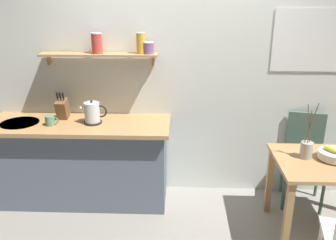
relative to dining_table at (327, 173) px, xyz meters
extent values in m
plane|color=gray|center=(-1.32, 0.14, -0.61)|extent=(14.00, 14.00, 0.00)
cube|color=silver|center=(-1.12, 0.79, 0.74)|extent=(6.80, 0.10, 2.70)
cube|color=white|center=(0.00, 0.73, 1.06)|extent=(0.81, 0.01, 0.61)
cube|color=silver|center=(0.00, 0.74, 1.06)|extent=(0.75, 0.01, 0.55)
cube|color=slate|center=(-2.32, 0.46, -0.18)|extent=(1.74, 0.52, 0.85)
cube|color=tan|center=(-2.32, 0.44, 0.26)|extent=(1.83, 0.63, 0.04)
cylinder|color=#B7BABF|center=(-2.90, 0.42, 0.28)|extent=(0.38, 0.38, 0.01)
cube|color=tan|center=(-2.11, 0.63, 0.93)|extent=(1.16, 0.18, 0.02)
cube|color=#99754C|center=(-2.64, 0.71, 0.87)|extent=(0.02, 0.06, 0.12)
cube|color=#99754C|center=(-1.58, 0.71, 0.87)|extent=(0.02, 0.06, 0.12)
cylinder|color=#BC4238|center=(-2.12, 0.63, 1.03)|extent=(0.10, 0.10, 0.19)
cylinder|color=silver|center=(-2.12, 0.63, 1.13)|extent=(0.11, 0.11, 0.01)
cylinder|color=gold|center=(-1.69, 0.63, 1.04)|extent=(0.08, 0.08, 0.19)
cylinder|color=silver|center=(-1.69, 0.63, 1.14)|extent=(0.09, 0.09, 0.01)
cylinder|color=#7F5689|center=(-1.62, 0.63, 0.99)|extent=(0.10, 0.10, 0.10)
cylinder|color=silver|center=(-1.62, 0.63, 1.05)|extent=(0.11, 0.11, 0.01)
cube|color=tan|center=(0.00, 0.00, 0.11)|extent=(0.91, 0.74, 0.03)
cube|color=tan|center=(-0.40, -0.32, -0.26)|extent=(0.06, 0.06, 0.70)
cube|color=tan|center=(-0.40, 0.32, -0.26)|extent=(0.06, 0.06, 0.70)
cube|color=#4C6B5B|center=(-0.02, 0.48, -0.18)|extent=(0.50, 0.49, 0.03)
cube|color=#4C6B5B|center=(0.02, 0.67, 0.09)|extent=(0.37, 0.10, 0.50)
cylinder|color=#4C6B5B|center=(-0.24, 0.35, -0.40)|extent=(0.03, 0.03, 0.42)
cylinder|color=#4C6B5B|center=(0.12, 0.27, -0.40)|extent=(0.03, 0.03, 0.42)
cylinder|color=#4C6B5B|center=(-0.17, 0.69, -0.40)|extent=(0.03, 0.03, 0.42)
cylinder|color=#4C6B5B|center=(0.19, 0.62, -0.40)|extent=(0.03, 0.03, 0.42)
cylinder|color=silver|center=(0.05, 0.03, 0.13)|extent=(0.12, 0.12, 0.01)
cylinder|color=silver|center=(0.05, 0.03, 0.17)|extent=(0.28, 0.28, 0.07)
ellipsoid|color=yellow|center=(0.02, 0.03, 0.22)|extent=(0.13, 0.16, 0.04)
cylinder|color=#B7B2A8|center=(-0.18, 0.06, 0.20)|extent=(0.11, 0.11, 0.15)
cylinder|color=brown|center=(-0.19, 0.07, 0.45)|extent=(0.07, 0.02, 0.35)
cylinder|color=brown|center=(-0.18, 0.06, 0.41)|extent=(0.01, 0.03, 0.29)
cylinder|color=brown|center=(-0.17, 0.06, 0.45)|extent=(0.09, 0.02, 0.36)
cylinder|color=black|center=(-2.17, 0.44, 0.29)|extent=(0.17, 0.17, 0.02)
cylinder|color=silver|center=(-2.17, 0.44, 0.40)|extent=(0.15, 0.15, 0.20)
sphere|color=black|center=(-2.17, 0.44, 0.51)|extent=(0.02, 0.02, 0.02)
cone|color=silver|center=(-2.26, 0.44, 0.44)|extent=(0.04, 0.04, 0.04)
torus|color=black|center=(-2.08, 0.44, 0.41)|extent=(0.13, 0.02, 0.13)
cube|color=brown|center=(-2.50, 0.55, 0.39)|extent=(0.10, 0.18, 0.22)
cylinder|color=black|center=(-2.53, 0.52, 0.54)|extent=(0.02, 0.04, 0.08)
cylinder|color=black|center=(-2.50, 0.52, 0.54)|extent=(0.02, 0.04, 0.08)
cylinder|color=black|center=(-2.47, 0.52, 0.54)|extent=(0.02, 0.04, 0.08)
cylinder|color=slate|center=(-2.57, 0.36, 0.33)|extent=(0.09, 0.09, 0.10)
torus|color=slate|center=(-2.52, 0.36, 0.33)|extent=(0.07, 0.01, 0.07)
camera|label=1|loc=(-1.30, -2.85, 1.52)|focal=38.21mm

